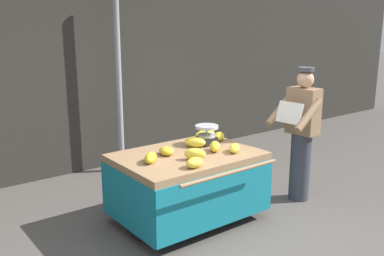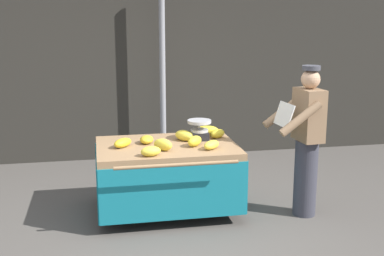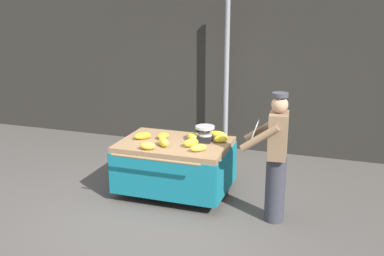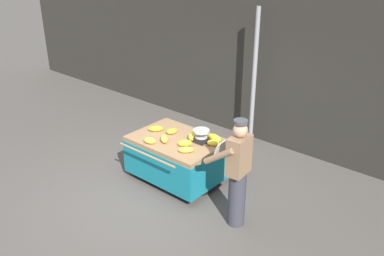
% 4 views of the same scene
% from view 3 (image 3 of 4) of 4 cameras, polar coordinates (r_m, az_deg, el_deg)
% --- Properties ---
extents(ground_plane, '(60.00, 60.00, 0.00)m').
position_cam_3_polar(ground_plane, '(6.45, -3.85, -10.36)').
color(ground_plane, '#514C47').
extents(back_wall, '(16.00, 0.24, 3.59)m').
position_cam_3_polar(back_wall, '(8.82, 3.86, 9.05)').
color(back_wall, '#2D2B26').
rests_on(back_wall, ground).
extents(street_pole, '(0.09, 0.09, 2.85)m').
position_cam_3_polar(street_pole, '(8.38, 4.25, 6.12)').
color(street_pole, gray).
rests_on(street_pole, ground).
extents(banana_cart, '(1.60, 1.32, 0.81)m').
position_cam_3_polar(banana_cart, '(6.79, -2.15, -3.49)').
color(banana_cart, '#93704C').
rests_on(banana_cart, ground).
extents(weighing_scale, '(0.28, 0.28, 0.24)m').
position_cam_3_polar(weighing_scale, '(6.70, 1.61, -0.72)').
color(weighing_scale, black).
rests_on(weighing_scale, banana_cart).
extents(banana_bunch_0, '(0.24, 0.22, 0.11)m').
position_cam_3_polar(banana_bunch_0, '(6.70, 3.59, -1.34)').
color(banana_bunch_0, yellow).
rests_on(banana_bunch_0, banana_cart).
extents(banana_bunch_1, '(0.25, 0.25, 0.13)m').
position_cam_3_polar(banana_bunch_1, '(6.52, -3.53, -1.73)').
color(banana_bunch_1, yellow).
rests_on(banana_bunch_1, banana_cart).
extents(banana_bunch_2, '(0.26, 0.29, 0.12)m').
position_cam_3_polar(banana_bunch_2, '(6.76, 0.08, -1.07)').
color(banana_bunch_2, yellow).
rests_on(banana_bunch_2, banana_cart).
extents(banana_bunch_3, '(0.27, 0.27, 0.10)m').
position_cam_3_polar(banana_bunch_3, '(6.88, -6.09, -0.96)').
color(banana_bunch_3, gold).
rests_on(banana_bunch_3, banana_cart).
extents(banana_bunch_4, '(0.19, 0.24, 0.09)m').
position_cam_3_polar(banana_bunch_4, '(6.87, -3.57, -0.96)').
color(banana_bunch_4, gold).
rests_on(banana_bunch_4, banana_cart).
extents(banana_bunch_5, '(0.26, 0.25, 0.10)m').
position_cam_3_polar(banana_bunch_5, '(6.31, 0.79, -2.47)').
color(banana_bunch_5, yellow).
rests_on(banana_bunch_5, banana_cart).
extents(banana_bunch_6, '(0.24, 0.25, 0.12)m').
position_cam_3_polar(banana_bunch_6, '(6.49, -0.11, -1.83)').
color(banana_bunch_6, yellow).
rests_on(banana_bunch_6, banana_cart).
extents(banana_bunch_7, '(0.24, 0.18, 0.10)m').
position_cam_3_polar(banana_bunch_7, '(6.41, -5.47, -2.20)').
color(banana_bunch_7, yellow).
rests_on(banana_bunch_7, banana_cart).
extents(banana_bunch_8, '(0.30, 0.16, 0.12)m').
position_cam_3_polar(banana_bunch_8, '(6.86, 3.11, -0.85)').
color(banana_bunch_8, yellow).
rests_on(banana_bunch_8, banana_cart).
extents(vendor_person, '(0.60, 0.55, 1.71)m').
position_cam_3_polar(vendor_person, '(5.99, 10.27, -3.59)').
color(vendor_person, '#383842').
rests_on(vendor_person, ground).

